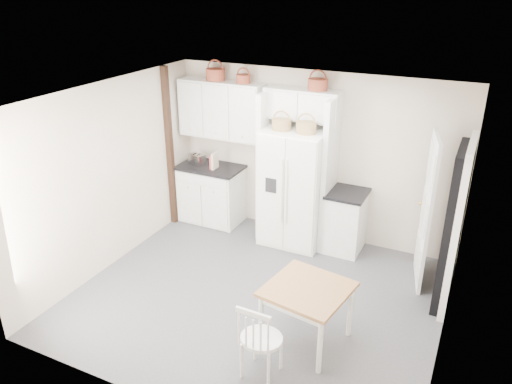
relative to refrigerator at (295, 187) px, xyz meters
The scene contains 27 objects.
floor 1.86m from the refrigerator, 84.70° to the right, with size 4.50×4.50×0.00m, color #424247.
ceiling 2.35m from the refrigerator, 84.70° to the right, with size 4.50×4.50×0.00m, color white.
wall_back 0.57m from the refrigerator, 68.66° to the left, with size 4.50×4.50×0.00m, color beige.
wall_left 2.68m from the refrigerator, 142.42° to the right, with size 4.00×4.00×0.00m, color beige.
wall_right 2.92m from the refrigerator, 33.95° to the right, with size 4.00×4.00×0.00m, color beige.
refrigerator is the anchor object (origin of this frame).
base_cab_left 1.57m from the refrigerator, behind, with size 1.01×0.64×0.93m, color silver.
base_cab_right 0.92m from the refrigerator, ahead, with size 0.51×0.62×0.90m, color silver.
dining_table 2.42m from the refrigerator, 64.70° to the right, with size 0.85×0.85×0.71m, color brown.
windsor_chair 2.96m from the refrigerator, 74.64° to the right, with size 0.44×0.40×0.90m, color silver.
counter_left 1.51m from the refrigerator, behind, with size 1.05×0.68×0.04m, color black.
counter_right 0.81m from the refrigerator, ahead, with size 0.55×0.66×0.04m, color black.
toaster 1.75m from the refrigerator, behind, with size 0.26×0.15×0.18m, color silver.
cookbook_red 1.43m from the refrigerator, behind, with size 0.03×0.16×0.24m, color #B02C3B.
cookbook_cream 1.40m from the refrigerator, behind, with size 0.04×0.18×0.27m, color beige.
basket_upper_b 2.12m from the refrigerator, behind, with size 0.31×0.31×0.18m, color maroon.
basket_upper_c 1.81m from the refrigerator, 167.46° to the left, with size 0.22×0.22×0.13m, color maroon.
basket_bridge_b 1.56m from the refrigerator, 45.04° to the left, with size 0.28×0.28×0.16m, color maroon.
basket_fridge_a 1.00m from the refrigerator, 152.69° to the right, with size 0.29×0.29×0.15m, color brown.
basket_fridge_b 1.00m from the refrigerator, 28.71° to the right, with size 0.29×0.29×0.16m, color brown.
upper_cabinet 1.69m from the refrigerator, behind, with size 1.40×0.34×0.90m, color silver.
bridge_cabinet 1.24m from the refrigerator, 90.00° to the left, with size 1.12×0.34×0.45m, color silver.
fridge_panel_left 0.57m from the refrigerator, behind, with size 0.08×0.60×2.30m, color silver.
fridge_panel_right 0.57m from the refrigerator, ahead, with size 0.08×0.60×2.30m, color silver.
trim_post 2.11m from the refrigerator, behind, with size 0.09×0.09×2.60m, color black.
doorway_void 2.39m from the refrigerator, 14.93° to the right, with size 0.18×0.85×2.05m, color black.
door_slab 1.97m from the refrigerator, ahead, with size 0.80×0.04×2.05m, color white.
Camera 1 is at (2.33, -4.88, 3.84)m, focal length 35.00 mm.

